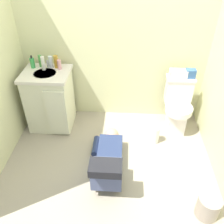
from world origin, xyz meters
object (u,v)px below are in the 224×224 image
at_px(trash_can, 208,207).
at_px(toilet, 178,106).
at_px(person_plumber, 108,161).
at_px(bottle_white, 43,63).
at_px(paper_towel_roll, 155,135).
at_px(tissue_box, 178,74).
at_px(toiletry_bag, 190,74).
at_px(bottle_green, 40,61).
at_px(bottle_clear, 51,62).
at_px(faucet, 48,64).
at_px(vanity_cabinet, 50,99).
at_px(bottle_pink, 59,65).
at_px(soap_dispenser, 32,63).
at_px(bottle_amber, 56,62).

bearing_deg(trash_can, toilet, 95.55).
distance_m(person_plumber, bottle_white, 1.46).
height_order(person_plumber, paper_towel_roll, person_plumber).
distance_m(tissue_box, toiletry_bag, 0.15).
relative_size(toilet, trash_can, 3.11).
distance_m(toilet, bottle_green, 1.89).
relative_size(toilet, bottle_clear, 4.97).
relative_size(toilet, faucet, 7.50).
relative_size(bottle_white, paper_towel_roll, 0.75).
bearing_deg(faucet, bottle_clear, 8.82).
height_order(vanity_cabinet, trash_can, vanity_cabinet).
xyz_separation_m(vanity_cabinet, bottle_pink, (0.16, 0.11, 0.46)).
bearing_deg(bottle_green, toilet, -4.32).
height_order(soap_dispenser, bottle_green, soap_dispenser).
bearing_deg(soap_dispenser, trash_can, -35.05).
bearing_deg(person_plumber, bottle_amber, 126.96).
bearing_deg(bottle_amber, tissue_box, -1.31).
bearing_deg(person_plumber, soap_dispenser, 137.54).
bearing_deg(paper_towel_roll, toiletry_bag, 45.35).
relative_size(person_plumber, bottle_clear, 7.05).
bearing_deg(vanity_cabinet, trash_can, -35.25).
xyz_separation_m(bottle_white, paper_towel_roll, (1.45, -0.37, -0.79)).
relative_size(tissue_box, bottle_clear, 1.46).
relative_size(toilet, bottle_green, 4.79).
xyz_separation_m(vanity_cabinet, bottle_green, (-0.10, 0.16, 0.48)).
height_order(faucet, tissue_box, faucet).
distance_m(vanity_cabinet, tissue_box, 1.72).
bearing_deg(faucet, person_plumber, -48.81).
bearing_deg(soap_dispenser, toilet, -2.95).
distance_m(bottle_green, bottle_pink, 0.27).
xyz_separation_m(person_plumber, bottle_white, (-0.88, 0.90, 0.73)).
bearing_deg(vanity_cabinet, bottle_white, 115.56).
height_order(bottle_white, bottle_pink, bottle_white).
relative_size(vanity_cabinet, bottle_pink, 6.60).
bearing_deg(bottle_green, trash_can, -37.06).
xyz_separation_m(bottle_clear, trash_can, (1.80, -1.45, -0.77)).
bearing_deg(toiletry_bag, toilet, -139.23).
bearing_deg(toilet, faucet, 176.06).
height_order(soap_dispenser, bottle_pink, soap_dispenser).
bearing_deg(toilet, bottle_amber, 175.50).
distance_m(tissue_box, bottle_amber, 1.56).
distance_m(person_plumber, paper_towel_roll, 0.78).
bearing_deg(toilet, person_plumber, -135.44).
distance_m(bottle_white, bottle_pink, 0.20).
xyz_separation_m(bottle_pink, paper_towel_roll, (1.25, -0.40, -0.76)).
relative_size(faucet, bottle_pink, 0.80).
height_order(toilet, person_plumber, toilet).
distance_m(person_plumber, bottle_clear, 1.46).
xyz_separation_m(bottle_green, bottle_pink, (0.26, -0.06, -0.02)).
xyz_separation_m(toilet, bottle_amber, (-1.60, 0.13, 0.53)).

